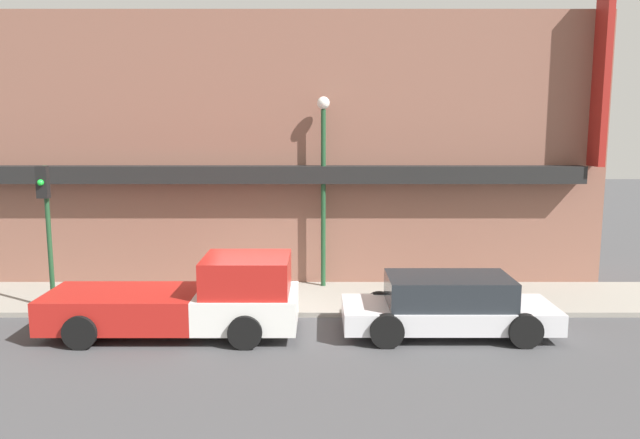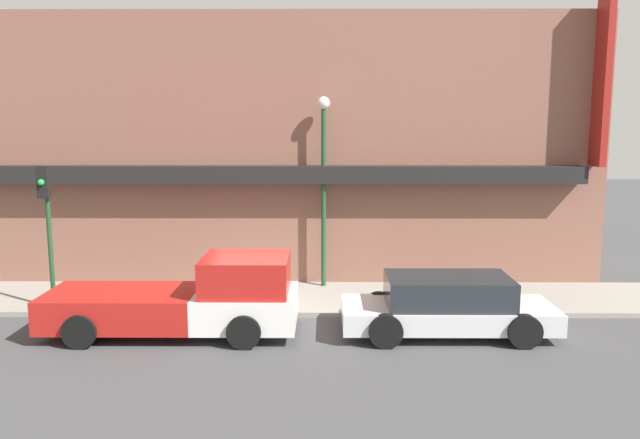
% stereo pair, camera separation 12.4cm
% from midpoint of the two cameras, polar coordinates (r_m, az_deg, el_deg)
% --- Properties ---
extents(ground_plane, '(80.00, 80.00, 0.00)m').
position_cam_midpoint_polar(ground_plane, '(16.07, -5.56, -8.92)').
color(ground_plane, '#424244').
extents(sidewalk, '(36.00, 3.10, 0.13)m').
position_cam_midpoint_polar(sidewalk, '(17.53, -5.07, -7.18)').
color(sidewalk, gray).
rests_on(sidewalk, ground).
extents(building, '(19.80, 3.80, 8.94)m').
position_cam_midpoint_polar(building, '(19.89, -4.42, 6.34)').
color(building, brown).
rests_on(building, ground).
extents(pickup_truck, '(5.79, 2.18, 1.85)m').
position_cam_midpoint_polar(pickup_truck, '(14.89, -11.99, -7.23)').
color(pickup_truck, white).
rests_on(pickup_truck, ground).
extents(parked_car, '(4.89, 2.04, 1.39)m').
position_cam_midpoint_polar(parked_car, '(14.89, 11.40, -7.70)').
color(parked_car, silver).
rests_on(parked_car, ground).
extents(fire_hydrant, '(0.20, 0.20, 0.67)m').
position_cam_midpoint_polar(fire_hydrant, '(17.02, -11.00, -6.42)').
color(fire_hydrant, red).
rests_on(fire_hydrant, sidewalk).
extents(street_lamp, '(0.36, 0.36, 5.50)m').
position_cam_midpoint_polar(street_lamp, '(17.97, 0.10, 4.62)').
color(street_lamp, '#1E4728').
rests_on(street_lamp, sidewalk).
extents(traffic_light, '(0.28, 0.42, 3.70)m').
position_cam_midpoint_polar(traffic_light, '(17.15, -23.96, 0.65)').
color(traffic_light, '#1E4728').
rests_on(traffic_light, sidewalk).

